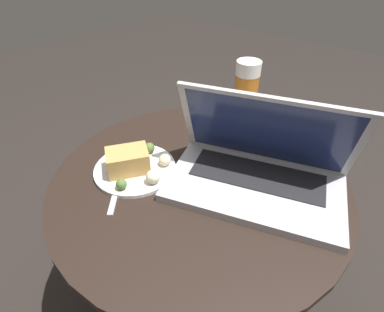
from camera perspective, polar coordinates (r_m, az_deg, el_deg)
ground_plane at (r=1.12m, az=0.94°, el=-24.48°), size 6.00×6.00×0.00m
table at (r=0.81m, az=1.22°, el=-11.51°), size 0.69×0.69×0.52m
laptop at (r=0.67m, az=12.47°, el=-2.32°), size 0.43×0.33×0.22m
beer_glass at (r=0.78m, az=9.94°, el=9.73°), size 0.06×0.06×0.22m
snack_plate at (r=0.72m, az=-11.00°, el=-1.68°), size 0.20×0.20×0.06m
fork at (r=0.71m, az=-13.85°, el=-5.00°), size 0.12×0.14×0.00m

